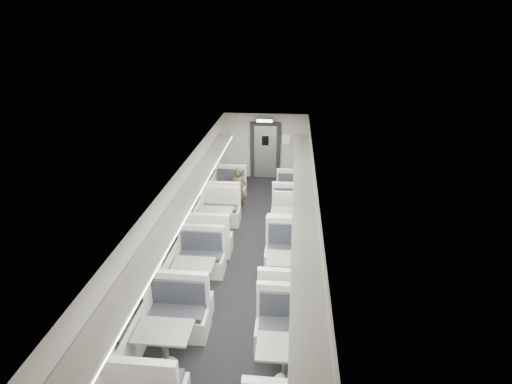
% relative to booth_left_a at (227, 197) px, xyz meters
% --- Properties ---
extents(room, '(3.24, 12.24, 2.64)m').
position_rel_booth_left_a_xyz_m(room, '(1.00, -3.23, 0.84)').
color(room, black).
rests_on(room, ground).
extents(booth_left_a, '(1.00, 2.03, 1.08)m').
position_rel_booth_left_a_xyz_m(booth_left_a, '(0.00, 0.00, 0.00)').
color(booth_left_a, '#ACA7A2').
rests_on(booth_left_a, room).
extents(booth_left_b, '(1.10, 2.23, 1.19)m').
position_rel_booth_left_a_xyz_m(booth_left_b, '(0.00, -1.89, 0.04)').
color(booth_left_b, '#ACA7A2').
rests_on(booth_left_b, room).
extents(booth_left_c, '(1.04, 2.12, 1.13)m').
position_rel_booth_left_a_xyz_m(booth_left_c, '(0.00, -4.35, 0.02)').
color(booth_left_c, '#ACA7A2').
rests_on(booth_left_c, room).
extents(booth_left_d, '(1.11, 2.24, 1.20)m').
position_rel_booth_left_a_xyz_m(booth_left_d, '(0.00, -6.36, 0.04)').
color(booth_left_d, '#ACA7A2').
rests_on(booth_left_d, room).
extents(booth_right_a, '(0.98, 1.99, 1.06)m').
position_rel_booth_left_a_xyz_m(booth_right_a, '(2.00, -0.16, -0.01)').
color(booth_right_a, '#ACA7A2').
rests_on(booth_right_a, room).
extents(booth_right_b, '(1.10, 2.23, 1.19)m').
position_rel_booth_left_a_xyz_m(booth_right_b, '(2.00, -1.75, 0.04)').
color(booth_right_b, '#ACA7A2').
rests_on(booth_right_b, room).
extents(booth_right_c, '(1.13, 2.30, 1.23)m').
position_rel_booth_left_a_xyz_m(booth_right_c, '(2.00, -4.04, 0.05)').
color(booth_right_c, '#ACA7A2').
rests_on(booth_right_c, room).
extents(booth_right_d, '(1.10, 2.23, 1.19)m').
position_rel_booth_left_a_xyz_m(booth_right_d, '(2.00, -6.52, 0.04)').
color(booth_right_d, '#ACA7A2').
rests_on(booth_right_d, room).
extents(passenger, '(0.56, 0.40, 1.42)m').
position_rel_booth_left_a_xyz_m(passenger, '(0.41, -0.29, 0.35)').
color(passenger, black).
rests_on(passenger, room).
extents(window_a, '(0.02, 1.18, 0.84)m').
position_rel_booth_left_a_xyz_m(window_a, '(-0.49, 0.17, 0.99)').
color(window_a, black).
rests_on(window_a, room).
extents(window_b, '(0.02, 1.18, 0.84)m').
position_rel_booth_left_a_xyz_m(window_b, '(-0.49, -2.03, 0.99)').
color(window_b, black).
rests_on(window_b, room).
extents(window_c, '(0.02, 1.18, 0.84)m').
position_rel_booth_left_a_xyz_m(window_c, '(-0.49, -4.23, 0.99)').
color(window_c, black).
rests_on(window_c, room).
extents(window_d, '(0.02, 1.18, 0.84)m').
position_rel_booth_left_a_xyz_m(window_d, '(-0.49, -6.43, 0.99)').
color(window_d, black).
rests_on(window_d, room).
extents(luggage_rack_left, '(0.46, 10.40, 0.09)m').
position_rel_booth_left_a_xyz_m(luggage_rack_left, '(-0.24, -3.53, 1.55)').
color(luggage_rack_left, '#ACA7A2').
rests_on(luggage_rack_left, room).
extents(luggage_rack_right, '(0.46, 10.40, 0.09)m').
position_rel_booth_left_a_xyz_m(luggage_rack_right, '(2.24, -3.53, 1.55)').
color(luggage_rack_right, '#ACA7A2').
rests_on(luggage_rack_right, room).
extents(vestibule_door, '(1.10, 0.13, 2.10)m').
position_rel_booth_left_a_xyz_m(vestibule_door, '(1.00, 2.70, 0.68)').
color(vestibule_door, black).
rests_on(vestibule_door, room).
extents(exit_sign, '(0.62, 0.12, 0.16)m').
position_rel_booth_left_a_xyz_m(exit_sign, '(1.00, 2.21, 1.92)').
color(exit_sign, black).
rests_on(exit_sign, room).
extents(wall_notice, '(0.32, 0.02, 0.40)m').
position_rel_booth_left_a_xyz_m(wall_notice, '(1.75, 2.69, 1.14)').
color(wall_notice, white).
rests_on(wall_notice, room).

